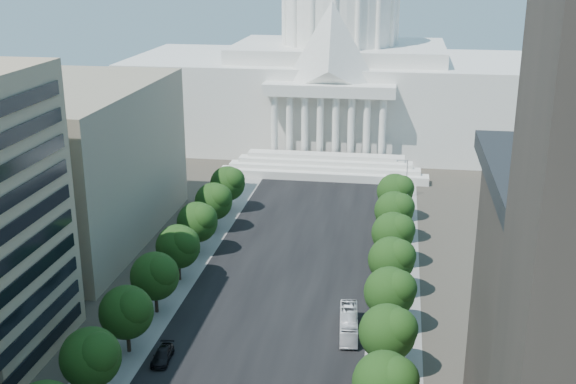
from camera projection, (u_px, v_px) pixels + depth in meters
The scene contains 25 objects.
road_asphalt at pixel (288, 272), 127.53m from camera, with size 30.00×260.00×0.01m, color black.
sidewalk_left at pixel (184, 265), 130.35m from camera, with size 8.00×260.00×0.02m, color gray.
sidewalk_right at pixel (396, 279), 124.72m from camera, with size 8.00×260.00×0.02m, color gray.
capitol at pixel (339, 75), 210.29m from camera, with size 120.00×56.00×73.00m.
office_block_left_far at pixel (51, 164), 139.33m from camera, with size 38.00×52.00×30.00m, color gray.
tree_l_d at pixel (92, 356), 88.55m from camera, with size 7.79×7.60×9.97m.
tree_l_e at pixel (128, 311), 99.81m from camera, with size 7.79×7.60×9.97m.
tree_l_f at pixel (156, 275), 111.06m from camera, with size 7.79×7.60×9.97m.
tree_l_g at pixel (179, 246), 122.32m from camera, with size 7.79×7.60×9.97m.
tree_l_h at pixel (199, 221), 133.58m from camera, with size 7.79×7.60×9.97m.
tree_l_i at pixel (215, 200), 144.84m from camera, with size 7.79×7.60×9.97m.
tree_l_j at pixel (229, 183), 156.09m from camera, with size 7.79×7.60×9.97m.
tree_r_d at pixel (388, 382), 83.21m from camera, with size 7.79×7.60×9.97m.
tree_r_e at pixel (390, 331), 94.47m from camera, with size 7.79×7.60×9.97m.
tree_r_f at pixel (392, 291), 105.73m from camera, with size 7.79×7.60×9.97m.
tree_r_g at pixel (393, 259), 116.98m from camera, with size 7.79×7.60×9.97m.
tree_r_h at pixel (395, 232), 128.24m from camera, with size 7.79×7.60×9.97m.
tree_r_i at pixel (396, 210), 139.50m from camera, with size 7.79×7.60×9.97m.
tree_r_j at pixel (397, 191), 150.76m from camera, with size 7.79×7.60×9.97m.
streetlight_c at pixel (402, 336), 94.62m from camera, with size 2.61×0.44×9.00m.
streetlight_d at pixel (403, 260), 118.07m from camera, with size 2.61×0.44×9.00m.
streetlight_e at pixel (404, 209), 141.52m from camera, with size 2.61×0.44×9.00m.
streetlight_f at pixel (404, 173), 164.97m from camera, with size 2.61×0.44×9.00m.
car_dark_b at pixel (163, 356), 99.40m from camera, with size 2.32×5.70×1.65m, color black.
city_bus at pixel (349, 323), 106.62m from camera, with size 2.57×10.98×3.06m, color white.
Camera 1 is at (18.24, -25.25, 53.38)m, focal length 45.00 mm.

